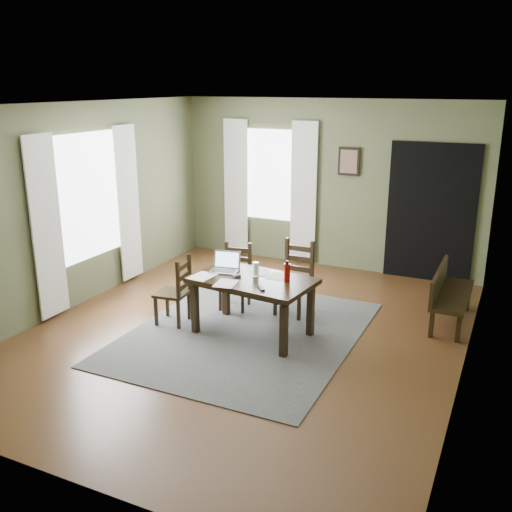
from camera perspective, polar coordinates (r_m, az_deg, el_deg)
The scene contains 25 objects.
ground at distance 7.03m, azimuth -1.05°, elevation -7.73°, with size 5.00×6.00×0.01m.
room_shell at distance 6.48m, azimuth -1.13°, elevation 6.95°, with size 5.02×6.02×2.71m.
rug at distance 7.02m, azimuth -1.05°, elevation -7.65°, with size 2.60×3.20×0.01m.
dining_table at distance 6.75m, azimuth -0.36°, elevation -2.95°, with size 1.50×1.00×0.71m.
chair_end at distance 7.19m, azimuth -8.06°, elevation -3.54°, with size 0.42×0.42×0.87m.
chair_back_left at distance 7.65m, azimuth -2.04°, elevation -2.12°, with size 0.44×0.44×0.87m.
chair_back_right at distance 7.46m, azimuth 3.89°, elevation -2.30°, with size 0.44×0.45×0.96m.
bench at distance 7.55m, azimuth 18.61°, elevation -3.33°, with size 0.40×1.26×0.71m.
laptop at distance 6.99m, azimuth -3.07°, elevation -0.98°, with size 0.38×0.32×0.23m.
computer_mouse at distance 6.75m, azimuth -1.98°, elevation -2.02°, with size 0.06×0.10×0.03m, color #3F3F42.
tv_remote at distance 6.39m, azimuth 0.51°, elevation -3.21°, with size 0.05×0.17×0.02m, color black.
drinking_glass at distance 6.80m, azimuth -0.00°, elevation -1.29°, with size 0.07×0.07×0.16m, color silver.
water_bottle at distance 6.58m, azimuth 3.12°, elevation -1.62°, with size 0.09×0.09×0.25m.
paper_a at distance 6.81m, azimuth -5.41°, elevation -2.04°, with size 0.25×0.33×0.00m, color white.
paper_c at distance 6.93m, azimuth 0.32°, elevation -1.64°, with size 0.25×0.33×0.00m, color white.
paper_d at distance 6.78m, azimuth 2.16°, elevation -2.06°, with size 0.21×0.27×0.00m, color white.
paper_e at distance 6.56m, azimuth -3.03°, elevation -2.75°, with size 0.23×0.30×0.00m, color white.
window_left at distance 8.08m, azimuth -16.46°, elevation 5.72°, with size 0.01×1.30×1.70m.
window_back at distance 9.61m, azimuth 1.38°, elevation 8.11°, with size 1.00×0.01×1.50m.
curtain_left_near at distance 7.53m, azimuth -20.21°, elevation 2.63°, with size 0.03×0.48×2.30m.
curtain_left_far at distance 8.73m, azimuth -12.65°, elevation 5.13°, with size 0.03×0.48×2.30m.
curtain_back_left at distance 9.89m, azimuth -2.02°, elevation 6.89°, with size 0.44×0.03×2.30m.
curtain_back_right at distance 9.40m, azimuth 4.77°, elevation 6.31°, with size 0.44×0.03×2.30m.
framed_picture at distance 9.11m, azimuth 9.28°, elevation 9.32°, with size 0.34×0.03×0.44m.
doorway_back at distance 8.97m, azimuth 17.08°, elevation 4.12°, with size 1.30×0.03×2.10m.
Camera 1 is at (2.83, -5.72, 2.93)m, focal length 40.00 mm.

